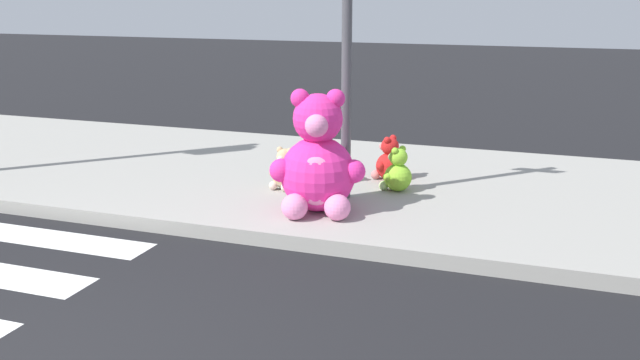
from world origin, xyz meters
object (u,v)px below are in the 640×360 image
plush_lime (397,173)px  plush_tan (284,172)px  sign_pole (347,43)px  plush_pink_large (318,164)px  plush_teal (323,165)px  plush_red (388,162)px

plush_lime → plush_tan: size_ratio=1.06×
sign_pole → plush_tan: sign_pole is taller
plush_pink_large → sign_pole: bearing=78.7°
plush_lime → plush_tan: bearing=-164.0°
plush_pink_large → plush_tan: (-0.66, 0.69, -0.31)m
plush_lime → plush_tan: (-1.25, -0.36, -0.01)m
plush_pink_large → plush_teal: plush_pink_large is taller
sign_pole → plush_pink_large: bearing=-101.3°
plush_teal → sign_pole: bearing=-47.5°
sign_pole → plush_pink_large: (-0.12, -0.59, -1.19)m
plush_red → plush_tan: size_ratio=1.10×
sign_pole → plush_tan: 1.69m
plush_red → plush_tan: plush_red is taller
plush_pink_large → plush_teal: (-0.31, 1.05, -0.28)m
plush_pink_large → plush_tan: plush_pink_large is taller
sign_pole → plush_lime: (0.47, 0.46, -1.49)m
sign_pole → plush_tan: bearing=172.5°
plush_lime → plush_teal: bearing=179.9°
sign_pole → plush_lime: 1.63m
plush_lime → plush_red: 0.52m
plush_red → plush_teal: bearing=-145.1°
plush_pink_large → plush_red: (0.37, 1.52, -0.29)m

